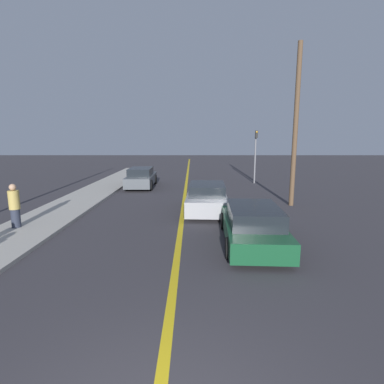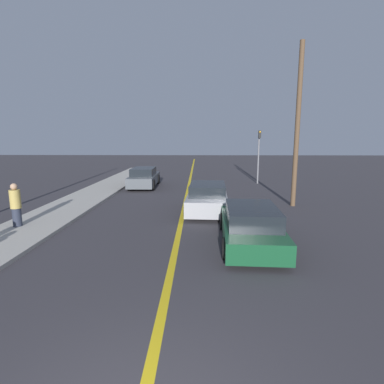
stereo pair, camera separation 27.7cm
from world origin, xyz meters
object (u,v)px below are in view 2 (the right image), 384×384
at_px(pedestrian_far_standing, 16,205).
at_px(utility_pole, 297,127).
at_px(car_ahead_center, 207,198).
at_px(car_near_right_lane, 251,225).
at_px(traffic_light, 259,151).
at_px(car_far_distant, 144,178).

xyz_separation_m(pedestrian_far_standing, utility_pole, (11.76, 4.32, 3.05)).
bearing_deg(car_ahead_center, pedestrian_far_standing, -154.78).
height_order(car_near_right_lane, traffic_light, traffic_light).
bearing_deg(utility_pole, pedestrian_far_standing, -159.83).
bearing_deg(car_ahead_center, utility_pole, 19.13).
relative_size(pedestrian_far_standing, utility_pole, 0.21).
bearing_deg(car_near_right_lane, traffic_light, 81.01).
bearing_deg(car_far_distant, car_near_right_lane, -65.34).
distance_m(car_ahead_center, car_far_distant, 8.38).
distance_m(pedestrian_far_standing, traffic_light, 16.72).
bearing_deg(car_ahead_center, traffic_light, 68.28).
bearing_deg(car_near_right_lane, pedestrian_far_standing, 173.92).
relative_size(car_ahead_center, car_far_distant, 0.95).
relative_size(car_ahead_center, utility_pole, 0.56).
bearing_deg(pedestrian_far_standing, car_near_right_lane, -9.04).
bearing_deg(car_ahead_center, car_near_right_lane, -70.80).
xyz_separation_m(car_ahead_center, car_far_distant, (-4.30, 7.19, 0.02)).
bearing_deg(pedestrian_far_standing, car_ahead_center, 22.42).
relative_size(traffic_light, utility_pole, 0.50).
relative_size(car_near_right_lane, car_far_distant, 1.01).
height_order(pedestrian_far_standing, traffic_light, traffic_light).
bearing_deg(traffic_light, car_ahead_center, -114.52).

